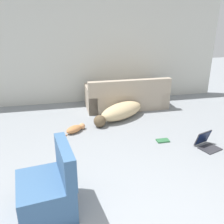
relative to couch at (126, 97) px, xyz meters
The scene contains 7 objects.
wall_back 1.70m from the couch, 149.85° to the left, with size 7.37×0.06×2.67m.
couch is the anchor object (origin of this frame).
dog 0.74m from the couch, 114.71° to the right, with size 1.42×0.98×0.34m.
cat 1.71m from the couch, 139.33° to the right, with size 0.46×0.37×0.13m.
laptop_open 2.29m from the couch, 69.53° to the right, with size 0.41×0.42×0.26m.
book_green 1.83m from the couch, 84.42° to the right, with size 0.22×0.14×0.02m.
side_chair 3.52m from the couch, 119.18° to the right, with size 0.68×0.73×0.79m.
Camera 1 is at (-0.37, -1.50, 2.07)m, focal length 40.00 mm.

